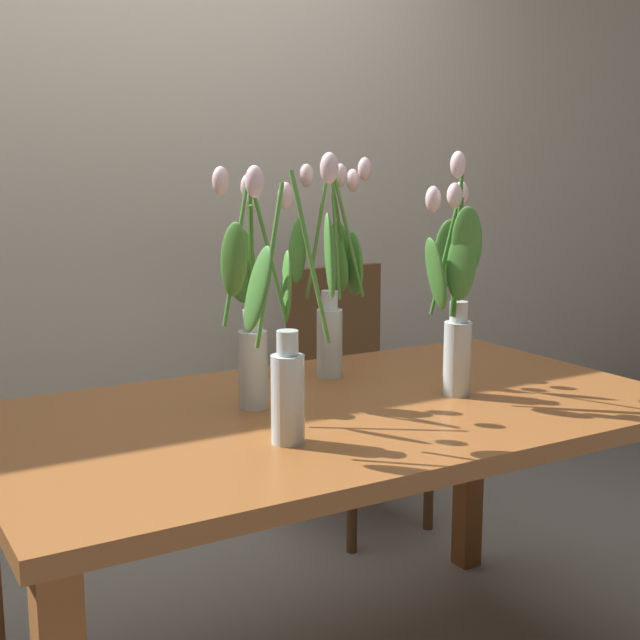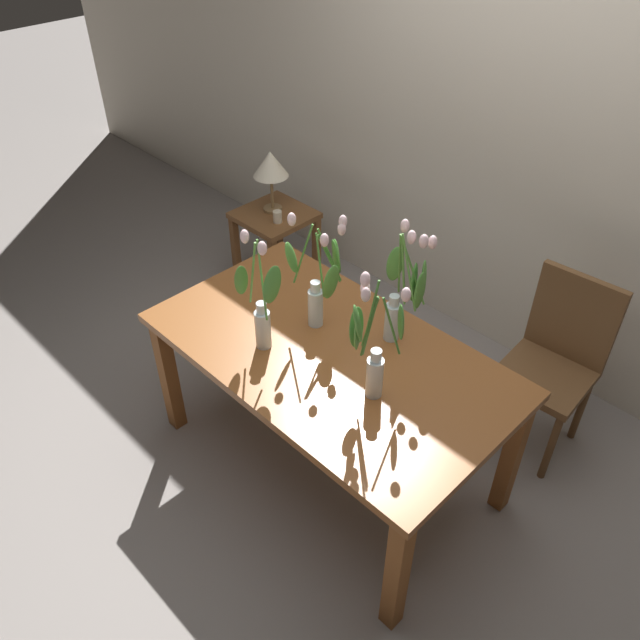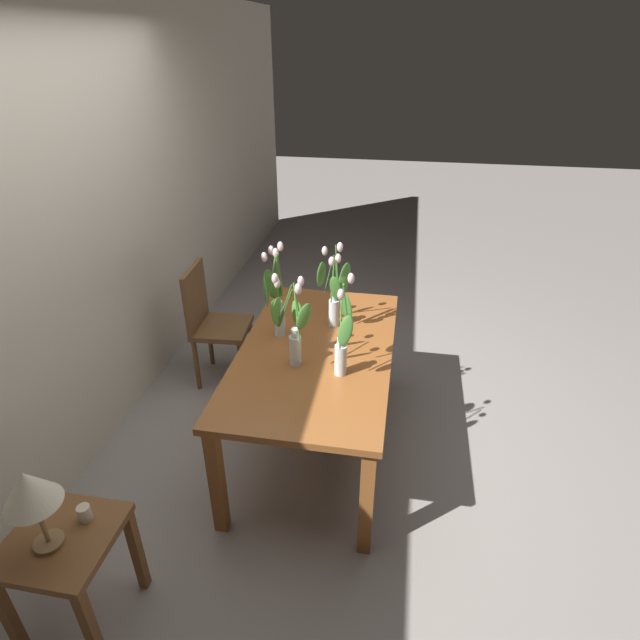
# 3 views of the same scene
# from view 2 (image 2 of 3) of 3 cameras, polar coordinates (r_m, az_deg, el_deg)

# --- Properties ---
(ground_plane) EXTENTS (18.00, 18.00, 0.00)m
(ground_plane) POSITION_cam_2_polar(r_m,az_deg,el_deg) (3.26, 0.74, -12.55)
(ground_plane) COLOR gray
(room_wall_rear) EXTENTS (9.00, 0.10, 2.70)m
(room_wall_rear) POSITION_cam_2_polar(r_m,az_deg,el_deg) (3.43, 18.79, 16.55)
(room_wall_rear) COLOR beige
(room_wall_rear) RESTS_ON ground
(dining_table) EXTENTS (1.60, 0.90, 0.74)m
(dining_table) POSITION_cam_2_polar(r_m,az_deg,el_deg) (2.78, 0.85, -4.17)
(dining_table) COLOR brown
(dining_table) RESTS_ON ground
(tulip_vase_0) EXTENTS (0.23, 0.27, 0.55)m
(tulip_vase_0) POSITION_cam_2_polar(r_m,az_deg,el_deg) (2.72, -0.04, 3.46)
(tulip_vase_0) COLOR silver
(tulip_vase_0) RESTS_ON dining_table
(tulip_vase_1) EXTENTS (0.23, 0.15, 0.57)m
(tulip_vase_1) POSITION_cam_2_polar(r_m,az_deg,el_deg) (2.66, 7.47, 2.17)
(tulip_vase_1) COLOR silver
(tulip_vase_1) RESTS_ON dining_table
(tulip_vase_2) EXTENTS (0.19, 0.24, 0.58)m
(tulip_vase_2) POSITION_cam_2_polar(r_m,az_deg,el_deg) (2.38, 4.75, -2.57)
(tulip_vase_2) COLOR silver
(tulip_vase_2) RESTS_ON dining_table
(tulip_vase_3) EXTENTS (0.22, 0.12, 0.57)m
(tulip_vase_3) POSITION_cam_2_polar(r_m,az_deg,el_deg) (2.63, -5.38, 0.79)
(tulip_vase_3) COLOR silver
(tulip_vase_3) RESTS_ON dining_table
(dining_chair) EXTENTS (0.42, 0.42, 0.93)m
(dining_chair) POSITION_cam_2_polar(r_m,az_deg,el_deg) (3.22, 20.49, -3.04)
(dining_chair) COLOR brown
(dining_chair) RESTS_ON ground
(side_table) EXTENTS (0.44, 0.44, 0.55)m
(side_table) POSITION_cam_2_polar(r_m,az_deg,el_deg) (4.15, -4.07, 8.19)
(side_table) COLOR brown
(side_table) RESTS_ON ground
(table_lamp) EXTENTS (0.22, 0.22, 0.40)m
(table_lamp) POSITION_cam_2_polar(r_m,az_deg,el_deg) (3.99, -4.49, 13.72)
(table_lamp) COLOR olive
(table_lamp) RESTS_ON side_table
(pillar_candle) EXTENTS (0.06, 0.06, 0.07)m
(pillar_candle) POSITION_cam_2_polar(r_m,az_deg,el_deg) (3.97, -3.86, 9.28)
(pillar_candle) COLOR beige
(pillar_candle) RESTS_ON side_table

